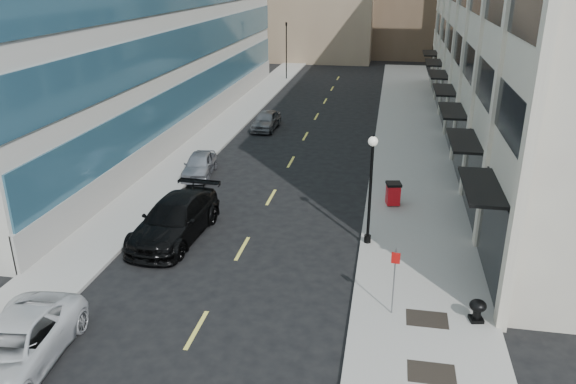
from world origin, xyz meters
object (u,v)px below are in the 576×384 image
(car_grey_sedan, at_px, (266,120))
(car_silver_sedan, at_px, (199,165))
(lamppost, at_px, (371,181))
(sign_post, at_px, (395,272))
(car_black_pickup, at_px, (175,219))
(urn_planter, at_px, (478,308))
(car_white_van, at_px, (13,347))
(trash_bin, at_px, (393,193))
(traffic_signal, at_px, (286,26))

(car_grey_sedan, bearing_deg, car_silver_sedan, -96.17)
(lamppost, height_order, sign_post, lamppost)
(car_black_pickup, xyz_separation_m, lamppost, (8.50, 0.77, 2.13))
(car_black_pickup, height_order, urn_planter, car_black_pickup)
(car_black_pickup, distance_m, car_silver_sedan, 8.20)
(car_white_van, bearing_deg, car_black_pickup, 76.27)
(car_silver_sedan, relative_size, urn_planter, 4.98)
(car_black_pickup, distance_m, sign_post, 10.66)
(car_black_pickup, relative_size, urn_planter, 7.67)
(car_grey_sedan, distance_m, trash_bin, 16.60)
(car_white_van, height_order, urn_planter, car_white_van)
(car_white_van, bearing_deg, trash_bin, 48.28)
(car_white_van, xyz_separation_m, car_silver_sedan, (-0.12, 17.41, -0.08))
(trash_bin, bearing_deg, car_silver_sedan, 154.90)
(car_black_pickup, distance_m, car_grey_sedan, 18.85)
(car_white_van, relative_size, car_grey_sedan, 1.34)
(car_black_pickup, xyz_separation_m, urn_planter, (12.42, -4.52, -0.25))
(lamppost, xyz_separation_m, urn_planter, (3.92, -5.29, -2.38))
(traffic_signal, distance_m, trash_bin, 36.54)
(car_white_van, height_order, car_silver_sedan, car_white_van)
(car_white_van, bearing_deg, car_grey_sedan, 82.25)
(traffic_signal, height_order, urn_planter, traffic_signal)
(car_white_van, relative_size, urn_planter, 6.86)
(trash_bin, xyz_separation_m, lamppost, (-1.03, -4.49, 2.24))
(car_grey_sedan, bearing_deg, lamppost, -62.57)
(sign_post, xyz_separation_m, urn_planter, (2.82, 0.04, -1.12))
(traffic_signal, distance_m, car_grey_sedan, 21.36)
(traffic_signal, height_order, car_black_pickup, traffic_signal)
(trash_bin, relative_size, urn_planter, 1.47)
(car_silver_sedan, bearing_deg, trash_bin, -21.12)
(car_silver_sedan, height_order, sign_post, sign_post)
(car_white_van, relative_size, car_black_pickup, 0.89)
(sign_post, bearing_deg, car_grey_sedan, 119.07)
(traffic_signal, relative_size, urn_planter, 8.74)
(urn_planter, bearing_deg, lamppost, 126.54)
(car_black_pickup, relative_size, lamppost, 1.25)
(lamppost, relative_size, sign_post, 1.95)
(trash_bin, xyz_separation_m, sign_post, (0.07, -9.82, 0.97))
(car_grey_sedan, xyz_separation_m, lamppost, (8.50, -18.08, 2.32))
(car_silver_sedan, distance_m, urn_planter, 18.82)
(trash_bin, bearing_deg, sign_post, -100.70)
(car_white_van, distance_m, urn_planter, 14.72)
(car_grey_sedan, xyz_separation_m, trash_bin, (9.53, -13.59, 0.09))
(urn_planter, bearing_deg, car_silver_sedan, 138.15)
(traffic_signal, height_order, sign_post, traffic_signal)
(car_white_van, distance_m, trash_bin, 18.31)
(car_white_van, xyz_separation_m, lamppost, (9.98, 10.14, 2.26))
(traffic_signal, height_order, car_silver_sedan, traffic_signal)
(car_white_van, relative_size, lamppost, 1.12)
(car_silver_sedan, distance_m, car_grey_sedan, 10.93)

